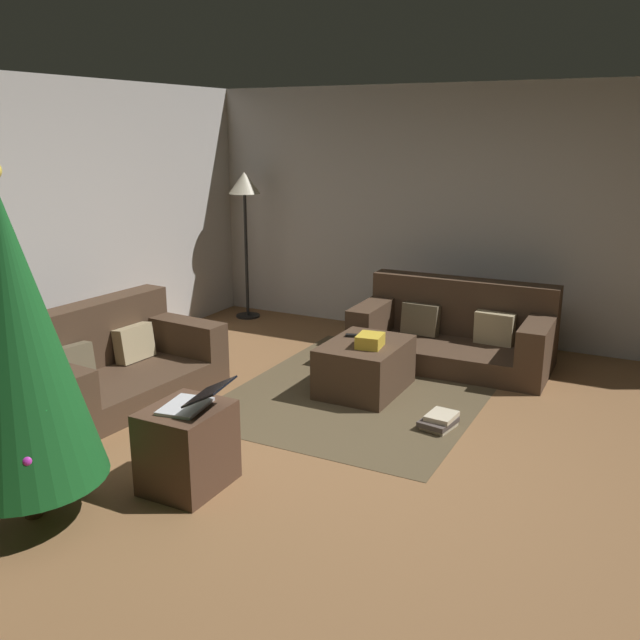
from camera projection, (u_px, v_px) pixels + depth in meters
name	position (u px, v px, depth m)	size (l,w,h in m)	color
ground_plane	(354.00, 456.00, 4.76)	(6.40, 6.40, 0.00)	brown
rear_partition	(14.00, 235.00, 5.81)	(6.40, 0.12, 2.60)	#BCB7B2
corner_partition	(484.00, 215.00, 7.10)	(0.12, 6.40, 2.60)	#B5B0AB
couch_left	(109.00, 364.00, 5.75)	(1.74, 1.08, 0.76)	#473323
couch_right	(455.00, 333.00, 6.61)	(0.96, 1.81, 0.76)	#473323
ottoman	(365.00, 367.00, 5.89)	(0.82, 0.61, 0.43)	#473323
gift_box	(370.00, 341.00, 5.71)	(0.23, 0.20, 0.11)	gold
tv_remote	(355.00, 336.00, 5.99)	(0.05, 0.16, 0.02)	black
christmas_tree	(12.00, 337.00, 3.74)	(0.89, 0.89, 2.01)	brown
side_table	(187.00, 447.00, 4.30)	(0.52, 0.44, 0.52)	#4C3323
laptop	(194.00, 401.00, 4.19)	(0.39, 0.45, 0.18)	silver
book_stack	(439.00, 421.00, 5.19)	(0.32, 0.26, 0.11)	beige
corner_lamp	(245.00, 194.00, 7.88)	(0.36, 0.36, 1.69)	black
area_rug	(364.00, 390.00, 5.95)	(2.60, 2.00, 0.01)	brown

